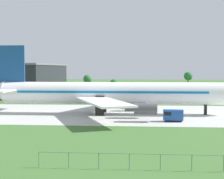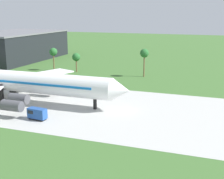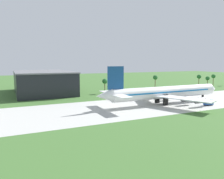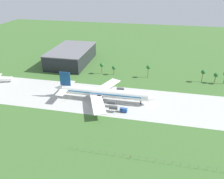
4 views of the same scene
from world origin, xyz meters
The scene contains 6 objects.
ground_plane centered at (0.00, 0.00, 0.00)m, with size 600.00×600.00×0.00m, color #3D662D.
taxiway_strip centered at (0.00, 0.00, 0.01)m, with size 320.00×44.00×0.02m.
jet_airliner centered at (-35.72, -1.34, 5.99)m, with size 75.59×55.99×19.76m.
baggage_tug centered at (-18.42, -14.27, 1.57)m, with size 5.07×2.49×2.95m.
terminal_building centered at (-86.84, 68.81, 7.69)m, with size 36.72×61.20×15.34m.
palm_tree_row centered at (18.81, 46.57, 8.44)m, with size 126.82×3.60×11.94m.
Camera 3 is at (-108.30, -91.02, 21.74)m, focal length 35.00 mm.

